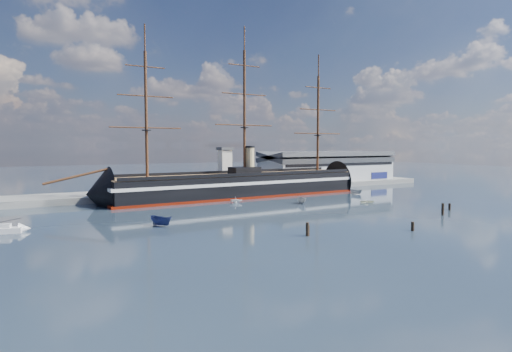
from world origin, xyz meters
TOP-DOWN VIEW (x-y plane):
  - ground at (0.00, 40.00)m, footprint 600.00×600.00m
  - quay at (10.00, 76.00)m, footprint 180.00×18.00m
  - warehouse at (58.00, 80.00)m, footprint 63.00×21.00m
  - quay_tower at (3.00, 73.00)m, footprint 5.00×5.00m
  - warship at (0.38, 60.00)m, footprint 113.07×18.42m
  - motorboat_a at (-38.22, 21.39)m, footprint 7.46×5.31m
  - motorboat_c at (10.24, 35.13)m, footprint 6.41×3.91m
  - motorboat_d at (-6.37, 46.58)m, footprint 5.24×6.18m
  - motorboat_e at (28.61, 26.10)m, footprint 2.12×3.01m
  - motorboat_f at (42.28, 45.40)m, footprint 6.04×3.62m
  - piling_near_left at (-17.06, -3.28)m, footprint 0.64×0.64m
  - piling_near_mid at (4.89, -10.17)m, footprint 0.64×0.64m
  - piling_near_right at (27.74, -0.68)m, footprint 0.64×0.64m
  - piling_far_right at (36.67, 3.65)m, footprint 0.64×0.64m

SIDE VIEW (x-z plane):
  - ground at x=0.00m, z-range 0.00..0.00m
  - quay at x=10.00m, z-range -1.00..1.00m
  - motorboat_a at x=-38.22m, z-range -1.41..1.41m
  - motorboat_c at x=10.24m, z-range -1.20..1.20m
  - motorboat_d at x=-6.37m, z-range -1.05..1.05m
  - motorboat_e at x=28.61m, z-range -0.65..0.65m
  - motorboat_f at x=42.28m, z-range -1.14..1.14m
  - piling_near_left at x=-17.06m, z-range -1.70..1.70m
  - piling_near_mid at x=4.89m, z-range -1.29..1.29m
  - piling_near_right at x=27.74m, z-range -1.87..1.87m
  - piling_far_right at x=36.67m, z-range -1.31..1.31m
  - warship at x=0.38m, z-range -22.93..31.01m
  - warehouse at x=58.00m, z-range 2.18..13.78m
  - quay_tower at x=3.00m, z-range 2.25..17.25m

